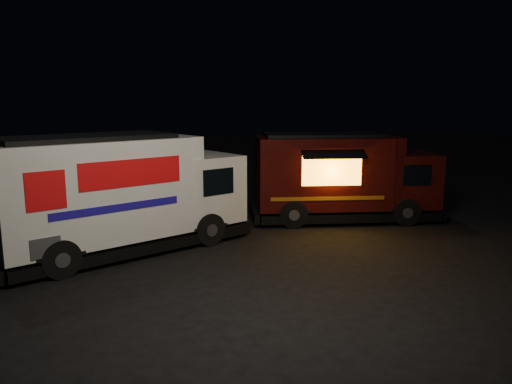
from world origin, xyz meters
name	(u,v)px	position (x,y,z in m)	size (l,w,h in m)	color
ground	(244,260)	(0.00, 0.00, 0.00)	(80.00, 80.00, 0.00)	black
white_truck	(124,193)	(-2.58, 1.83, 1.50)	(6.63, 2.26, 3.01)	silver
red_truck	(345,177)	(4.40, 2.87, 1.39)	(5.99, 2.21, 2.79)	#350B09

